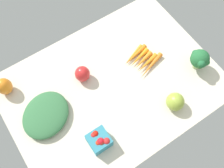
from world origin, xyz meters
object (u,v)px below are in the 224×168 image
object	(u,v)px
leafy_greens_clump	(46,115)
heirloom_tomato_green	(175,102)
bell_pepper_orange	(4,86)
broccoli_head	(200,59)
bell_pepper_red	(82,74)
carrot_bunch	(143,60)
berry_basket	(99,140)

from	to	relation	value
leafy_greens_clump	heirloom_tomato_green	size ratio (longest dim) A/B	2.78
bell_pepper_orange	broccoli_head	bearing A→B (deg)	154.31
bell_pepper_red	carrot_bunch	world-z (taller)	bell_pepper_red
bell_pepper_red	berry_basket	bearing A→B (deg)	71.58
bell_pepper_orange	heirloom_tomato_green	distance (cm)	80.94
bell_pepper_red	leafy_greens_clump	bearing A→B (deg)	17.77
heirloom_tomato_green	bell_pepper_red	bearing A→B (deg)	-52.06
broccoli_head	carrot_bunch	size ratio (longest dim) A/B	0.64
bell_pepper_red	bell_pepper_orange	bearing A→B (deg)	-23.01
bell_pepper_red	bell_pepper_orange	world-z (taller)	bell_pepper_orange
carrot_bunch	broccoli_head	bearing A→B (deg)	139.54
leafy_greens_clump	carrot_bunch	bearing A→B (deg)	179.03
berry_basket	heirloom_tomato_green	xyz separation A→B (cm)	(-39.06, 4.45, 0.23)
berry_basket	bell_pepper_orange	bearing A→B (deg)	-62.99
broccoli_head	bell_pepper_red	bearing A→B (deg)	-27.44
broccoli_head	heirloom_tomato_green	distance (cm)	24.99
broccoli_head	heirloom_tomato_green	size ratio (longest dim) A/B	1.45
leafy_greens_clump	bell_pepper_orange	distance (cm)	24.63
carrot_bunch	heirloom_tomato_green	distance (cm)	27.82
berry_basket	bell_pepper_orange	size ratio (longest dim) A/B	0.93
carrot_bunch	bell_pepper_orange	world-z (taller)	bell_pepper_orange
leafy_greens_clump	berry_basket	distance (cm)	27.91
broccoli_head	bell_pepper_orange	world-z (taller)	broccoli_head
leafy_greens_clump	carrot_bunch	xyz separation A→B (cm)	(-55.07, 0.93, -1.29)
bell_pepper_red	heirloom_tomato_green	xyz separation A→B (cm)	(-28.40, 36.44, -0.04)
broccoli_head	heirloom_tomato_green	bearing A→B (deg)	23.56
berry_basket	carrot_bunch	world-z (taller)	berry_basket
leafy_greens_clump	bell_pepper_red	size ratio (longest dim) A/B	2.76
broccoli_head	bell_pepper_red	world-z (taller)	broccoli_head
berry_basket	broccoli_head	bearing A→B (deg)	-174.96
bell_pepper_red	carrot_bunch	size ratio (longest dim) A/B	0.44
leafy_greens_clump	carrot_bunch	distance (cm)	55.09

